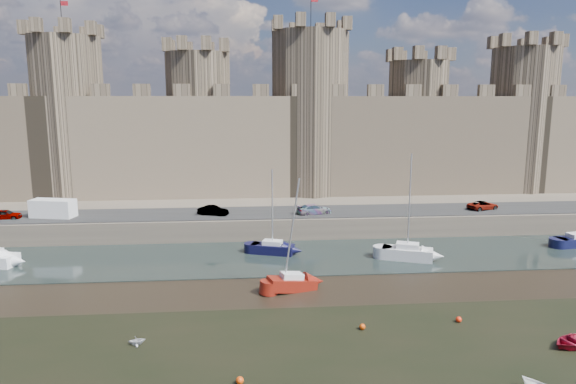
# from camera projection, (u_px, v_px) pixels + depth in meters

# --- Properties ---
(ground) EXTENTS (160.00, 160.00, 0.00)m
(ground) POSITION_uv_depth(u_px,v_px,m) (379.00, 381.00, 29.71)
(ground) COLOR black
(ground) RESTS_ON ground
(water_channel) EXTENTS (160.00, 12.00, 0.08)m
(water_channel) POSITION_uv_depth(u_px,v_px,m) (319.00, 256.00, 53.23)
(water_channel) COLOR black
(water_channel) RESTS_ON ground
(quay) EXTENTS (160.00, 60.00, 2.50)m
(quay) POSITION_uv_depth(u_px,v_px,m) (289.00, 187.00, 88.31)
(quay) COLOR #4C443A
(quay) RESTS_ON ground
(road) EXTENTS (160.00, 7.00, 0.10)m
(road) POSITION_uv_depth(u_px,v_px,m) (308.00, 212.00, 62.58)
(road) COLOR black
(road) RESTS_ON quay
(castle) EXTENTS (108.50, 11.00, 29.00)m
(castle) POSITION_uv_depth(u_px,v_px,m) (292.00, 130.00, 74.62)
(castle) COLOR #42382B
(castle) RESTS_ON quay
(car_0) EXTENTS (3.49, 1.53, 1.17)m
(car_0) POSITION_uv_depth(u_px,v_px,m) (5.00, 214.00, 58.75)
(car_0) COLOR gray
(car_0) RESTS_ON quay
(car_1) EXTENTS (3.83, 2.38, 1.19)m
(car_1) POSITION_uv_depth(u_px,v_px,m) (213.00, 211.00, 60.67)
(car_1) COLOR gray
(car_1) RESTS_ON quay
(car_2) EXTENTS (4.52, 2.74, 1.23)m
(car_2) POSITION_uv_depth(u_px,v_px,m) (314.00, 209.00, 61.39)
(car_2) COLOR gray
(car_2) RESTS_ON quay
(car_3) EXTENTS (4.43, 3.11, 1.12)m
(car_3) POSITION_uv_depth(u_px,v_px,m) (483.00, 205.00, 63.83)
(car_3) COLOR gray
(car_3) RESTS_ON quay
(van) EXTENTS (5.29, 3.02, 2.17)m
(van) POSITION_uv_depth(u_px,v_px,m) (53.00, 209.00, 59.44)
(van) COLOR white
(van) RESTS_ON quay
(sailboat_1) EXTENTS (4.78, 3.04, 8.95)m
(sailboat_1) POSITION_uv_depth(u_px,v_px,m) (272.00, 247.00, 53.94)
(sailboat_1) COLOR black
(sailboat_1) RESTS_ON ground
(sailboat_2) EXTENTS (5.35, 3.58, 10.77)m
(sailboat_2) POSITION_uv_depth(u_px,v_px,m) (407.00, 252.00, 51.94)
(sailboat_2) COLOR silver
(sailboat_2) RESTS_ON ground
(sailboat_4) EXTENTS (4.45, 2.75, 9.73)m
(sailboat_4) POSITION_uv_depth(u_px,v_px,m) (292.00, 282.00, 43.76)
(sailboat_4) COLOR maroon
(sailboat_4) RESTS_ON ground
(dinghy_3) EXTENTS (1.19, 1.04, 0.61)m
(dinghy_3) POSITION_uv_depth(u_px,v_px,m) (137.00, 341.00, 34.08)
(dinghy_3) COLOR silver
(dinghy_3) RESTS_ON ground
(dinghy_4) EXTENTS (4.07, 3.45, 0.72)m
(dinghy_4) POSITION_uv_depth(u_px,v_px,m) (575.00, 341.00, 33.88)
(dinghy_4) COLOR maroon
(dinghy_4) RESTS_ON ground
(buoy_1) EXTENTS (0.45, 0.45, 0.45)m
(buoy_1) POSITION_uv_depth(u_px,v_px,m) (362.00, 327.00, 36.34)
(buoy_1) COLOR #CC3F09
(buoy_1) RESTS_ON ground
(buoy_3) EXTENTS (0.43, 0.43, 0.43)m
(buoy_3) POSITION_uv_depth(u_px,v_px,m) (459.00, 319.00, 37.55)
(buoy_3) COLOR red
(buoy_3) RESTS_ON ground
(buoy_4) EXTENTS (0.46, 0.46, 0.46)m
(buoy_4) POSITION_uv_depth(u_px,v_px,m) (240.00, 380.00, 29.40)
(buoy_4) COLOR #D84009
(buoy_4) RESTS_ON ground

